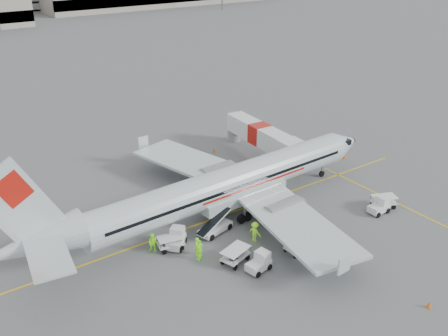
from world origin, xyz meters
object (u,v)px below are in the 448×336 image
at_px(aircraft, 230,162).
at_px(tug_fore, 379,205).
at_px(jet_bridge, 259,140).
at_px(tug_mid, 259,262).
at_px(tug_aft, 176,239).
at_px(belt_loader, 215,221).

height_order(aircraft, tug_fore, aircraft).
height_order(jet_bridge, tug_mid, jet_bridge).
height_order(aircraft, tug_aft, aircraft).
height_order(jet_bridge, tug_aft, jet_bridge).
bearing_deg(jet_bridge, tug_aft, -144.68).
height_order(tug_fore, tug_aft, tug_aft).
xyz_separation_m(aircraft, tug_aft, (-7.10, -2.19, -4.43)).
xyz_separation_m(jet_bridge, tug_mid, (-14.21, -17.78, -1.18)).
distance_m(tug_fore, tug_aft, 19.65).
height_order(aircraft, jet_bridge, aircraft).
bearing_deg(tug_fore, tug_mid, -178.15).
bearing_deg(aircraft, tug_fore, -37.87).
bearing_deg(tug_aft, belt_loader, -42.61).
xyz_separation_m(aircraft, belt_loader, (-3.09, -2.19, -4.07)).
distance_m(aircraft, jet_bridge, 14.43).
distance_m(belt_loader, tug_aft, 4.03).
xyz_separation_m(belt_loader, tug_fore, (14.69, -6.04, -0.39)).
bearing_deg(aircraft, belt_loader, -147.28).
relative_size(jet_bridge, tug_mid, 7.40).
bearing_deg(tug_mid, tug_aft, 108.97).
bearing_deg(tug_aft, tug_fore, -60.52).
bearing_deg(tug_fore, belt_loader, 157.40).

